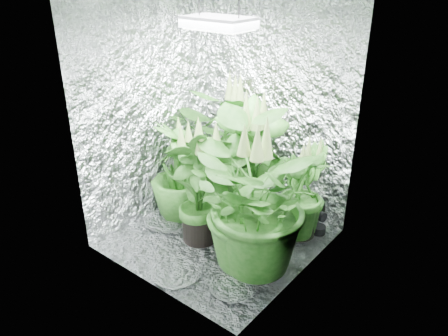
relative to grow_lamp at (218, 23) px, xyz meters
name	(u,v)px	position (x,y,z in m)	size (l,w,h in m)	color
ground	(220,238)	(0.00, 0.00, -1.83)	(1.60, 1.60, 0.00)	silver
walls	(219,132)	(0.00, 0.00, -0.83)	(1.62, 1.62, 2.00)	silver
grow_lamp	(218,23)	(0.00, 0.00, 0.00)	(0.50, 0.30, 0.22)	gray
plant_a	(228,142)	(-0.42, 0.64, -1.21)	(1.08, 1.08, 1.28)	black
plant_b	(251,171)	(0.14, 0.26, -1.23)	(0.88, 0.88, 1.29)	black
plant_c	(302,193)	(0.52, 0.49, -1.40)	(0.56, 0.56, 0.93)	black
plant_d	(178,173)	(-0.51, 0.04, -1.36)	(0.72, 0.72, 1.00)	black
plant_e	(251,201)	(0.46, -0.19, -1.21)	(1.27, 1.27, 1.29)	black
plant_f	(199,187)	(-0.13, -0.12, -1.31)	(0.76, 0.76, 1.13)	black
circulation_fan	(317,219)	(0.62, 0.63, -1.69)	(0.15, 0.28, 0.32)	black
plant_label	(254,243)	(0.52, -0.22, -1.53)	(0.05, 0.01, 0.09)	white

